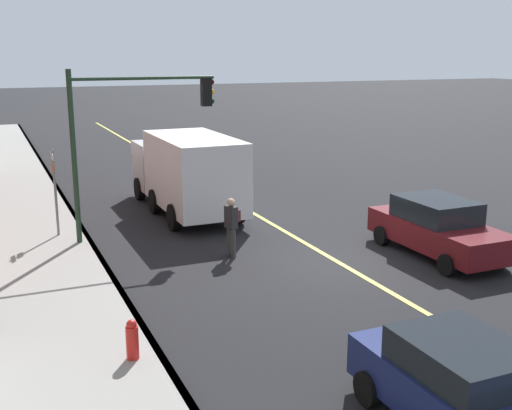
# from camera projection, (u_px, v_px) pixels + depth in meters

# --- Properties ---
(ground) EXTENTS (200.00, 200.00, 0.00)m
(ground) POSITION_uv_depth(u_px,v_px,m) (336.00, 261.00, 18.15)
(ground) COLOR black
(sidewalk_slab) EXTENTS (80.00, 3.34, 0.15)m
(sidewalk_slab) POSITION_uv_depth(u_px,v_px,m) (53.00, 300.00, 15.12)
(sidewalk_slab) COLOR gray
(sidewalk_slab) RESTS_ON ground
(curb_edge) EXTENTS (80.00, 0.16, 0.15)m
(curb_edge) POSITION_uv_depth(u_px,v_px,m) (119.00, 290.00, 15.74)
(curb_edge) COLOR slate
(curb_edge) RESTS_ON ground
(lane_stripe_center) EXTENTS (80.00, 0.16, 0.01)m
(lane_stripe_center) POSITION_uv_depth(u_px,v_px,m) (336.00, 261.00, 18.15)
(lane_stripe_center) COLOR #D8CC4C
(lane_stripe_center) RESTS_ON ground
(car_navy) EXTENTS (3.84, 1.89, 1.56)m
(car_navy) POSITION_uv_depth(u_px,v_px,m) (461.00, 387.00, 9.77)
(car_navy) COLOR navy
(car_navy) RESTS_ON ground
(car_maroon) EXTENTS (4.62, 2.02, 1.67)m
(car_maroon) POSITION_uv_depth(u_px,v_px,m) (438.00, 227.00, 18.53)
(car_maroon) COLOR #591116
(car_maroon) RESTS_ON ground
(truck_white) EXTENTS (7.21, 2.58, 2.94)m
(truck_white) POSITION_uv_depth(u_px,v_px,m) (187.00, 171.00, 23.29)
(truck_white) COLOR silver
(truck_white) RESTS_ON ground
(pedestrian_with_backpack) EXTENTS (0.45, 0.42, 1.75)m
(pedestrian_with_backpack) POSITION_uv_depth(u_px,v_px,m) (232.00, 223.00, 18.33)
(pedestrian_with_backpack) COLOR #383838
(pedestrian_with_backpack) RESTS_ON ground
(traffic_light_mast) EXTENTS (0.28, 4.53, 5.35)m
(traffic_light_mast) POSITION_uv_depth(u_px,v_px,m) (132.00, 123.00, 19.33)
(traffic_light_mast) COLOR #1E3823
(traffic_light_mast) RESTS_ON ground
(street_sign_post) EXTENTS (0.60, 0.08, 2.88)m
(street_sign_post) POSITION_uv_depth(u_px,v_px,m) (55.00, 187.00, 19.88)
(street_sign_post) COLOR slate
(street_sign_post) RESTS_ON ground
(fire_hydrant) EXTENTS (0.24, 0.24, 0.94)m
(fire_hydrant) POSITION_uv_depth(u_px,v_px,m) (132.00, 343.00, 12.00)
(fire_hydrant) COLOR red
(fire_hydrant) RESTS_ON ground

